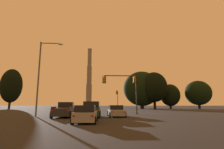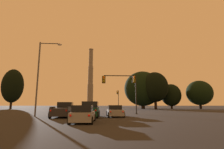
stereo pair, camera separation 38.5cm
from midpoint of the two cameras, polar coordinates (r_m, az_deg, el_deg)
The scene contains 13 objects.
suv_center_lane_front at distance 21.50m, azimuth -7.17°, elevation -11.32°, with size 2.21×4.95×1.86m.
hatchback_center_lane_second at distance 15.31m, azimuth -9.28°, elevation -12.76°, with size 2.02×4.15×1.44m.
pickup_truck_left_lane_front at distance 22.88m, azimuth -15.74°, elevation -11.18°, with size 2.39×5.57×1.82m.
sedan_right_lane_front at distance 22.77m, azimuth 0.80°, elevation -11.89°, with size 2.08×4.74×1.43m.
traffic_light_overhead_right at distance 28.87m, azimuth 3.95°, elevation -3.12°, with size 5.78×0.50×6.33m.
traffic_light_far_right at distance 60.69m, azimuth 1.56°, elevation -7.32°, with size 0.78×0.50×6.37m.
street_lamp at distance 25.06m, azimuth -22.26°, elevation 1.22°, with size 3.06×0.36×9.94m.
smokestack at distance 140.91m, azimuth -7.59°, elevation -2.85°, with size 7.21×7.21×47.06m.
treeline_right_mid at distance 72.08m, azimuth 26.18°, elevation -5.41°, with size 9.49×8.54×10.31m.
treeline_far_right at distance 66.02m, azimuth 9.49°, elevation -4.57°, with size 13.52×12.17×13.82m.
treeline_left_mid at distance 77.33m, azimuth -30.17°, elevation -3.18°, with size 7.97×7.18×15.17m.
treeline_far_left at distance 70.42m, azimuth 18.27°, elevation -6.41°, with size 7.54×6.79×9.28m.
treeline_center_left at distance 63.34m, azimuth 13.41°, elevation -4.01°, with size 9.23×8.31×12.90m.
Camera 1 is at (0.83, 0.32, 1.47)m, focal length 28.00 mm.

